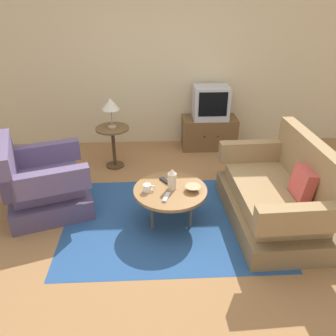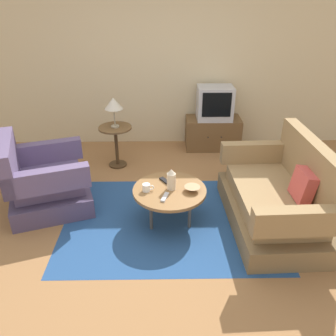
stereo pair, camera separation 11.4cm
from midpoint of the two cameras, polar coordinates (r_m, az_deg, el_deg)
ground_plane at (r=3.94m, az=-1.22°, el=-9.10°), size 16.00×16.00×0.00m
back_wall at (r=5.61m, az=-2.13°, el=17.47°), size 9.00×0.12×2.70m
area_rug at (r=3.97m, az=-0.47°, el=-8.72°), size 2.39×1.79×0.00m
armchair at (r=4.28m, az=-20.88°, el=-2.78°), size 1.14×1.14×0.91m
couch at (r=3.97m, az=17.11°, el=-4.65°), size 0.95×1.59×0.97m
coffee_table at (r=3.75m, az=-0.50°, el=-3.94°), size 0.81×0.81×0.42m
side_table at (r=5.00m, az=-9.80°, el=4.80°), size 0.47×0.47×0.61m
tv_stand at (r=5.67m, az=6.25°, el=5.89°), size 0.87×0.47×0.51m
television at (r=5.48m, az=6.56°, el=10.78°), size 0.55×0.40×0.52m
table_lamp at (r=4.83m, az=-10.25°, el=10.37°), size 0.25×0.25×0.42m
vase at (r=3.68m, az=-0.20°, el=-1.93°), size 0.10×0.10×0.24m
mug at (r=3.69m, az=-4.32°, el=-3.34°), size 0.13×0.08×0.08m
bowl at (r=3.70m, az=3.32°, el=-3.43°), size 0.17×0.17×0.05m
tv_remote_dark at (r=3.87m, az=-1.28°, el=-2.17°), size 0.14×0.17×0.02m
tv_remote_silver at (r=3.58m, az=-1.17°, el=-4.88°), size 0.09×0.18×0.02m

